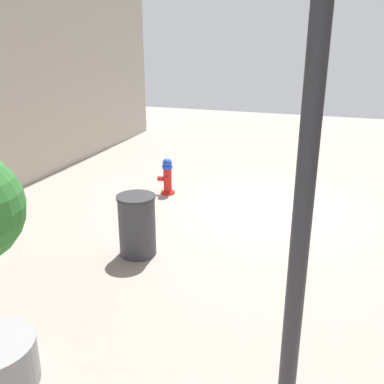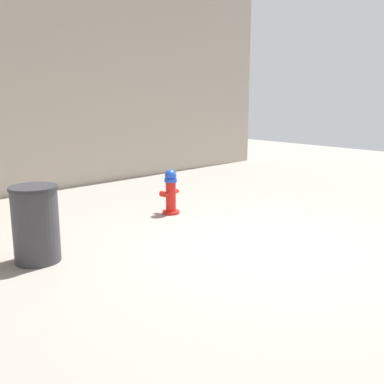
{
  "view_description": "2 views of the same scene",
  "coord_description": "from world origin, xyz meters",
  "views": [
    {
      "loc": [
        -1.14,
        8.2,
        3.27
      ],
      "look_at": [
        1.29,
        1.15,
        0.61
      ],
      "focal_mm": 40.7,
      "sensor_mm": 36.0,
      "label": 1
    },
    {
      "loc": [
        -3.7,
        4.96,
        2.12
      ],
      "look_at": [
        0.89,
        0.63,
        0.75
      ],
      "focal_mm": 42.66,
      "sensor_mm": 36.0,
      "label": 2
    }
  ],
  "objects": [
    {
      "name": "street_lamp",
      "position": [
        -0.96,
        5.31,
        2.47
      ],
      "size": [
        0.36,
        0.36,
        3.99
      ],
      "color": "#2D2D33",
      "rests_on": "ground_plane"
    },
    {
      "name": "fire_hydrant",
      "position": [
        2.33,
        -0.2,
        0.4
      ],
      "size": [
        0.38,
        0.41,
        0.8
      ],
      "color": "red",
      "rests_on": "ground_plane"
    },
    {
      "name": "trash_bin",
      "position": [
        1.7,
        2.59,
        0.49
      ],
      "size": [
        0.61,
        0.61,
        0.98
      ],
      "color": "#38383D",
      "rests_on": "ground_plane"
    },
    {
      "name": "ground_plane",
      "position": [
        0.0,
        0.0,
        0.0
      ],
      "size": [
        23.4,
        23.4,
        0.0
      ],
      "primitive_type": "plane",
      "color": "gray"
    }
  ]
}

